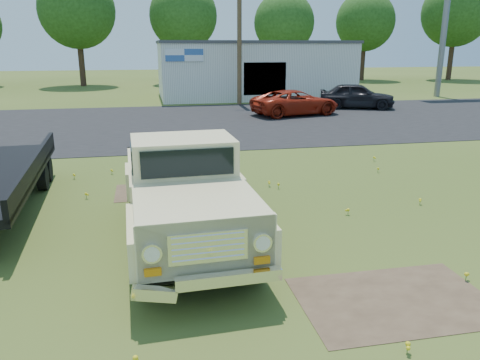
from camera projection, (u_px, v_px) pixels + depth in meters
name	position (u px, v px, depth m)	size (l,w,h in m)	color
ground	(257.00, 234.00, 9.86)	(140.00, 140.00, 0.00)	#3A4F19
asphalt_lot	(190.00, 123.00, 23.99)	(90.00, 14.00, 0.02)	black
dirt_patch_a	(395.00, 300.00, 7.32)	(3.00, 2.00, 0.01)	#483726
dirt_patch_b	(157.00, 191.00, 12.78)	(2.20, 1.60, 0.01)	#483726
commercial_building	(252.00, 69.00, 35.83)	(14.20, 8.20, 4.15)	beige
utility_pole_mid	(239.00, 33.00, 30.05)	(1.60, 0.30, 9.00)	#4B3522
treeline_c	(77.00, 10.00, 43.62)	(7.04, 7.04, 10.47)	#3D271B
treeline_d	(183.00, 16.00, 46.54)	(6.72, 6.72, 10.00)	#3D271B
treeline_e	(284.00, 23.00, 47.19)	(6.08, 6.08, 9.04)	#3D271B
treeline_f	(365.00, 22.00, 51.35)	(6.40, 6.40, 9.52)	#3D271B
treeline_g	(456.00, 13.00, 51.56)	(7.36, 7.36, 10.95)	#3D271B
vintage_pickup_truck	(184.00, 191.00, 9.23)	(2.31, 5.94, 2.16)	beige
red_pickup	(295.00, 103.00, 26.42)	(2.32, 5.02, 1.40)	maroon
dark_sedan	(357.00, 96.00, 29.18)	(1.85, 4.60, 1.57)	black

